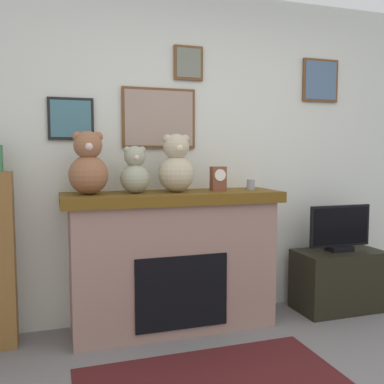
% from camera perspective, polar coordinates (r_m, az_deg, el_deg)
% --- Properties ---
extents(back_wall, '(5.20, 0.15, 2.60)m').
position_cam_1_polar(back_wall, '(3.59, 1.76, 4.78)').
color(back_wall, silver).
rests_on(back_wall, ground_plane).
extents(fireplace, '(1.62, 0.53, 1.04)m').
position_cam_1_polar(fireplace, '(3.30, -2.52, -8.91)').
color(fireplace, '#957064').
rests_on(fireplace, ground_plane).
extents(tv_stand, '(0.73, 0.40, 0.51)m').
position_cam_1_polar(tv_stand, '(3.94, 18.77, -10.96)').
color(tv_stand, black).
rests_on(tv_stand, ground_plane).
extents(television, '(0.57, 0.14, 0.39)m').
position_cam_1_polar(television, '(3.84, 18.97, -4.66)').
color(television, black).
rests_on(television, tv_stand).
extents(candle_jar, '(0.06, 0.06, 0.08)m').
position_cam_1_polar(candle_jar, '(3.41, 7.77, 0.97)').
color(candle_jar, gray).
rests_on(candle_jar, fireplace).
extents(mantel_clock, '(0.11, 0.08, 0.19)m').
position_cam_1_polar(mantel_clock, '(3.30, 3.48, 1.77)').
color(mantel_clock, brown).
rests_on(mantel_clock, fireplace).
extents(teddy_bear_cream, '(0.27, 0.27, 0.44)m').
position_cam_1_polar(teddy_bear_cream, '(3.07, -13.53, 3.35)').
color(teddy_bear_cream, '#925C3E').
rests_on(teddy_bear_cream, fireplace).
extents(teddy_bear_tan, '(0.21, 0.21, 0.34)m').
position_cam_1_polar(teddy_bear_tan, '(3.12, -7.55, 2.64)').
color(teddy_bear_tan, '#9E9F84').
rests_on(teddy_bear_tan, fireplace).
extents(teddy_bear_grey, '(0.27, 0.27, 0.43)m').
position_cam_1_polar(teddy_bear_grey, '(3.19, -2.09, 3.46)').
color(teddy_bear_grey, '#BDAD8D').
rests_on(teddy_bear_grey, fireplace).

